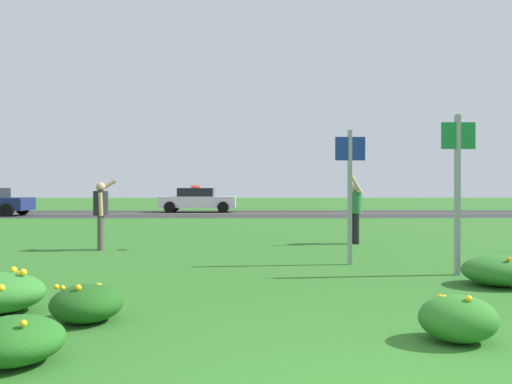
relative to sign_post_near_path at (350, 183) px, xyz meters
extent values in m
plane|color=#2D6B23|center=(-0.86, 6.21, -1.53)|extent=(120.00, 120.00, 0.00)
cube|color=#2D2D30|center=(-0.86, 18.85, -1.53)|extent=(120.00, 8.32, 0.01)
cube|color=yellow|center=(-0.86, 18.85, -1.52)|extent=(120.00, 0.16, 0.00)
ellipsoid|color=#2D7526|center=(0.05, -4.74, -1.32)|extent=(0.73, 0.63, 0.43)
sphere|color=yellow|center=(0.09, -4.87, -1.10)|extent=(0.06, 0.06, 0.06)
sphere|color=yellow|center=(0.15, -4.57, -1.28)|extent=(0.08, 0.08, 0.08)
sphere|color=yellow|center=(-0.07, -4.69, -1.14)|extent=(0.07, 0.07, 0.07)
sphere|color=yellow|center=(0.11, -4.95, -1.22)|extent=(0.08, 0.08, 0.08)
sphere|color=yellow|center=(-0.06, -4.59, -1.15)|extent=(0.06, 0.06, 0.06)
ellipsoid|color=#1E5619|center=(-3.65, -3.98, -1.34)|extent=(0.77, 0.78, 0.39)
sphere|color=yellow|center=(-3.62, -3.64, -1.22)|extent=(0.08, 0.08, 0.08)
sphere|color=yellow|center=(-3.68, -4.14, -1.13)|extent=(0.07, 0.07, 0.07)
sphere|color=yellow|center=(-3.63, -3.67, -1.22)|extent=(0.07, 0.07, 0.07)
sphere|color=yellow|center=(-3.74, -4.08, -1.29)|extent=(0.07, 0.07, 0.07)
sphere|color=yellow|center=(-3.90, -3.99, -1.17)|extent=(0.06, 0.06, 0.06)
sphere|color=yellow|center=(-3.91, -4.14, -1.12)|extent=(0.05, 0.05, 0.05)
ellipsoid|color=#23661E|center=(-3.84, -5.26, -1.34)|extent=(0.82, 0.80, 0.38)
sphere|color=gold|center=(-4.01, -5.00, -1.25)|extent=(0.05, 0.05, 0.05)
sphere|color=gold|center=(-3.63, -5.48, -1.32)|extent=(0.05, 0.05, 0.05)
sphere|color=gold|center=(-3.67, -5.45, -1.15)|extent=(0.06, 0.06, 0.06)
sphere|color=yellow|center=(-4.58, -3.51, -1.09)|extent=(0.06, 0.06, 0.06)
sphere|color=yellow|center=(-4.59, -3.91, -1.18)|extent=(0.08, 0.08, 0.08)
sphere|color=yellow|center=(-4.58, -3.45, -1.21)|extent=(0.06, 0.06, 0.06)
sphere|color=yellow|center=(-4.51, -3.57, -1.07)|extent=(0.08, 0.08, 0.08)
sphere|color=yellow|center=(-4.71, -3.36, -1.07)|extent=(0.08, 0.08, 0.08)
ellipsoid|color=#2D7526|center=(1.81, -2.07, -1.31)|extent=(1.12, 0.96, 0.44)
sphere|color=orange|center=(1.88, -2.24, -1.18)|extent=(0.05, 0.05, 0.05)
sphere|color=orange|center=(1.84, -1.90, -1.15)|extent=(0.08, 0.08, 0.08)
sphere|color=orange|center=(1.77, -2.36, -1.10)|extent=(0.06, 0.06, 0.06)
sphere|color=orange|center=(1.65, -2.19, -1.14)|extent=(0.06, 0.06, 0.06)
sphere|color=orange|center=(1.69, -1.68, -1.24)|extent=(0.07, 0.07, 0.07)
cube|color=#93969B|center=(0.00, 0.01, -0.27)|extent=(0.07, 0.10, 2.53)
cube|color=navy|center=(0.00, -0.02, 0.64)|extent=(0.56, 0.03, 0.44)
cube|color=#93969B|center=(1.55, -1.15, -0.21)|extent=(0.07, 0.10, 2.65)
cube|color=#197F38|center=(1.55, -1.18, 0.77)|extent=(0.56, 0.03, 0.44)
cylinder|color=#232328|center=(-5.35, 2.33, -0.45)|extent=(0.34, 0.34, 0.57)
sphere|color=tan|center=(-5.35, 2.33, -0.06)|extent=(0.21, 0.21, 0.21)
cylinder|color=#4C4742|center=(-5.36, 2.42, -1.13)|extent=(0.14, 0.14, 0.80)
cylinder|color=#4C4742|center=(-5.33, 2.25, -1.13)|extent=(0.14, 0.14, 0.80)
cylinder|color=tan|center=(-5.30, 2.54, -0.06)|extent=(0.51, 0.18, 0.36)
cylinder|color=tan|center=(-5.29, 2.14, -0.46)|extent=(0.12, 0.11, 0.54)
cylinder|color=#287038|center=(0.86, 3.51, -0.47)|extent=(0.34, 0.34, 0.56)
sphere|color=tan|center=(0.86, 3.51, -0.09)|extent=(0.21, 0.21, 0.21)
cylinder|color=black|center=(0.87, 3.43, -1.14)|extent=(0.14, 0.14, 0.79)
cylinder|color=black|center=(0.84, 3.60, -1.14)|extent=(0.14, 0.14, 0.79)
cylinder|color=tan|center=(0.84, 3.31, 0.00)|extent=(0.36, 0.15, 0.49)
cylinder|color=tan|center=(0.80, 3.70, -0.49)|extent=(0.12, 0.11, 0.53)
cylinder|color=red|center=(-3.15, 2.46, -0.05)|extent=(0.24, 0.23, 0.09)
torus|color=red|center=(-3.15, 2.46, -0.06)|extent=(0.24, 0.24, 0.09)
cylinder|color=black|center=(-14.10, 17.86, -1.20)|extent=(0.66, 0.22, 0.66)
cylinder|color=black|center=(-14.10, 16.08, -1.20)|extent=(0.66, 0.22, 0.66)
cube|color=silver|center=(-4.93, 20.72, -0.91)|extent=(4.50, 1.82, 0.66)
cube|color=black|center=(-5.03, 20.72, -0.34)|extent=(2.10, 1.64, 0.52)
cylinder|color=black|center=(-3.38, 21.61, -1.20)|extent=(0.66, 0.22, 0.66)
cylinder|color=black|center=(-3.38, 19.83, -1.20)|extent=(0.66, 0.22, 0.66)
cylinder|color=black|center=(-6.48, 21.61, -1.20)|extent=(0.66, 0.22, 0.66)
cylinder|color=black|center=(-6.48, 19.83, -1.20)|extent=(0.66, 0.22, 0.66)
camera|label=1|loc=(-1.91, -9.38, -0.10)|focal=35.18mm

